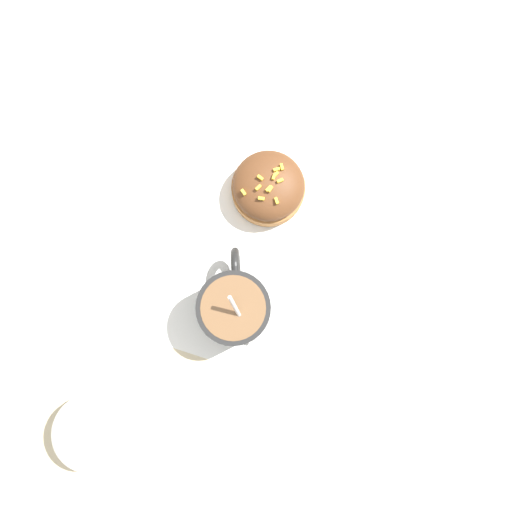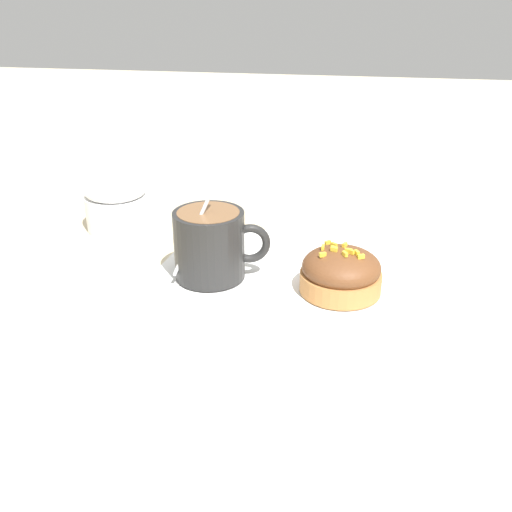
{
  "view_description": "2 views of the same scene",
  "coord_description": "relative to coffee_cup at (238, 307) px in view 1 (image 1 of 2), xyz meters",
  "views": [
    {
      "loc": [
        0.07,
        0.02,
        0.58
      ],
      "look_at": [
        0.01,
        0.01,
        0.04
      ],
      "focal_mm": 35.0,
      "sensor_mm": 36.0,
      "label": 1
    },
    {
      "loc": [
        -0.08,
        0.57,
        0.3
      ],
      "look_at": [
        0.02,
        0.02,
        0.04
      ],
      "focal_mm": 42.0,
      "sensor_mm": 36.0,
      "label": 2
    }
  ],
  "objects": [
    {
      "name": "paper_napkin",
      "position": [
        -0.07,
        -0.0,
        -0.04
      ],
      "size": [
        0.3,
        0.31,
        0.0
      ],
      "color": "white",
      "rests_on": "ground_plane"
    },
    {
      "name": "coffee_cup",
      "position": [
        0.0,
        0.0,
        0.0
      ],
      "size": [
        0.1,
        0.08,
        0.11
      ],
      "color": "black",
      "rests_on": "paper_napkin"
    },
    {
      "name": "ground_plane",
      "position": [
        -0.07,
        -0.0,
        -0.04
      ],
      "size": [
        3.0,
        3.0,
        0.0
      ],
      "primitive_type": "plane",
      "color": "#C6B793"
    },
    {
      "name": "sugar_bowl",
      "position": [
        0.16,
        -0.12,
        -0.01
      ],
      "size": [
        0.08,
        0.08,
        0.07
      ],
      "color": "white",
      "rests_on": "ground_plane"
    },
    {
      "name": "frosted_pastry",
      "position": [
        -0.14,
        0.01,
        -0.02
      ],
      "size": [
        0.09,
        0.09,
        0.05
      ],
      "color": "#B2753D",
      "rests_on": "paper_napkin"
    }
  ]
}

